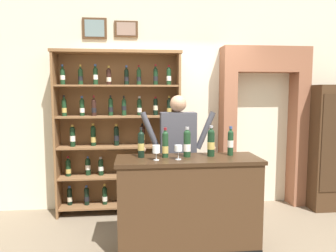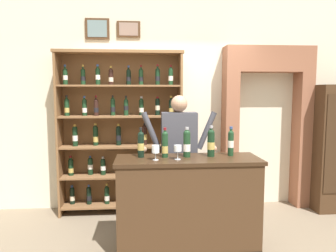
{
  "view_description": "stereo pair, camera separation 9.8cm",
  "coord_description": "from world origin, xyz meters",
  "px_view_note": "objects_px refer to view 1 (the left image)",
  "views": [
    {
      "loc": [
        -0.43,
        -3.3,
        1.73
      ],
      "look_at": [
        -0.06,
        0.17,
        1.36
      ],
      "focal_mm": 33.9,
      "sensor_mm": 36.0,
      "label": 1
    },
    {
      "loc": [
        -0.33,
        -3.31,
        1.73
      ],
      "look_at": [
        -0.06,
        0.17,
        1.36
      ],
      "focal_mm": 33.9,
      "sensor_mm": 36.0,
      "label": 2
    }
  ],
  "objects_px": {
    "wine_shelf": "(119,130)",
    "tasting_bottle_prosecco": "(187,143)",
    "tasting_bottle_rosso": "(230,142)",
    "wine_glass_spare": "(156,150)",
    "tasting_bottle_brunello": "(211,142)",
    "shopkeeper": "(178,146)",
    "tasting_counter": "(188,204)",
    "tasting_bottle_chianti": "(165,144)",
    "wine_glass_left": "(178,149)",
    "tasting_bottle_vin_santo": "(141,144)"
  },
  "relations": [
    {
      "from": "tasting_bottle_rosso",
      "to": "wine_glass_left",
      "type": "height_order",
      "value": "tasting_bottle_rosso"
    },
    {
      "from": "tasting_bottle_chianti",
      "to": "tasting_bottle_brunello",
      "type": "bearing_deg",
      "value": 1.25
    },
    {
      "from": "wine_glass_left",
      "to": "shopkeeper",
      "type": "bearing_deg",
      "value": 82.37
    },
    {
      "from": "tasting_bottle_vin_santo",
      "to": "tasting_bottle_prosecco",
      "type": "xyz_separation_m",
      "value": [
        0.5,
        -0.02,
        0.01
      ]
    },
    {
      "from": "wine_shelf",
      "to": "tasting_counter",
      "type": "height_order",
      "value": "wine_shelf"
    },
    {
      "from": "tasting_bottle_prosecco",
      "to": "tasting_bottle_brunello",
      "type": "distance_m",
      "value": 0.27
    },
    {
      "from": "shopkeeper",
      "to": "tasting_bottle_vin_santo",
      "type": "height_order",
      "value": "shopkeeper"
    },
    {
      "from": "wine_shelf",
      "to": "wine_glass_left",
      "type": "distance_m",
      "value": 1.46
    },
    {
      "from": "tasting_bottle_prosecco",
      "to": "tasting_bottle_brunello",
      "type": "xyz_separation_m",
      "value": [
        0.27,
        0.01,
        0.0
      ]
    },
    {
      "from": "tasting_bottle_brunello",
      "to": "wine_glass_left",
      "type": "relative_size",
      "value": 2.21
    },
    {
      "from": "tasting_bottle_chianti",
      "to": "tasting_bottle_prosecco",
      "type": "xyz_separation_m",
      "value": [
        0.24,
        -0.0,
        0.01
      ]
    },
    {
      "from": "tasting_counter",
      "to": "tasting_bottle_brunello",
      "type": "height_order",
      "value": "tasting_bottle_brunello"
    },
    {
      "from": "wine_shelf",
      "to": "tasting_counter",
      "type": "xyz_separation_m",
      "value": [
        0.79,
        -1.22,
        -0.68
      ]
    },
    {
      "from": "tasting_bottle_vin_santo",
      "to": "tasting_bottle_prosecco",
      "type": "height_order",
      "value": "tasting_bottle_prosecco"
    },
    {
      "from": "tasting_bottle_vin_santo",
      "to": "wine_glass_spare",
      "type": "xyz_separation_m",
      "value": [
        0.15,
        -0.16,
        -0.04
      ]
    },
    {
      "from": "tasting_bottle_chianti",
      "to": "wine_shelf",
      "type": "bearing_deg",
      "value": 115.34
    },
    {
      "from": "tasting_bottle_prosecco",
      "to": "tasting_bottle_brunello",
      "type": "height_order",
      "value": "tasting_bottle_brunello"
    },
    {
      "from": "wine_glass_spare",
      "to": "wine_glass_left",
      "type": "bearing_deg",
      "value": 2.42
    },
    {
      "from": "tasting_bottle_brunello",
      "to": "tasting_bottle_prosecco",
      "type": "bearing_deg",
      "value": -177.56
    },
    {
      "from": "tasting_bottle_rosso",
      "to": "wine_glass_left",
      "type": "distance_m",
      "value": 0.63
    },
    {
      "from": "tasting_counter",
      "to": "tasting_bottle_prosecco",
      "type": "height_order",
      "value": "tasting_bottle_prosecco"
    },
    {
      "from": "tasting_bottle_chianti",
      "to": "wine_glass_left",
      "type": "bearing_deg",
      "value": -45.59
    },
    {
      "from": "shopkeeper",
      "to": "tasting_bottle_vin_santo",
      "type": "relative_size",
      "value": 5.21
    },
    {
      "from": "tasting_bottle_rosso",
      "to": "tasting_bottle_vin_santo",
      "type": "bearing_deg",
      "value": -179.37
    },
    {
      "from": "wine_shelf",
      "to": "tasting_bottle_prosecco",
      "type": "distance_m",
      "value": 1.41
    },
    {
      "from": "tasting_counter",
      "to": "tasting_bottle_brunello",
      "type": "xyz_separation_m",
      "value": [
        0.26,
        0.06,
        0.67
      ]
    },
    {
      "from": "wine_shelf",
      "to": "shopkeeper",
      "type": "xyz_separation_m",
      "value": [
        0.76,
        -0.62,
        -0.14
      ]
    },
    {
      "from": "tasting_bottle_brunello",
      "to": "wine_shelf",
      "type": "bearing_deg",
      "value": 132.55
    },
    {
      "from": "shopkeeper",
      "to": "tasting_bottle_prosecco",
      "type": "bearing_deg",
      "value": -87.47
    },
    {
      "from": "tasting_bottle_brunello",
      "to": "wine_glass_left",
      "type": "height_order",
      "value": "tasting_bottle_brunello"
    },
    {
      "from": "tasting_bottle_rosso",
      "to": "wine_shelf",
      "type": "bearing_deg",
      "value": 138.7
    },
    {
      "from": "tasting_bottle_rosso",
      "to": "wine_glass_left",
      "type": "relative_size",
      "value": 2.12
    },
    {
      "from": "tasting_bottle_prosecco",
      "to": "wine_glass_left",
      "type": "relative_size",
      "value": 2.13
    },
    {
      "from": "shopkeeper",
      "to": "wine_glass_spare",
      "type": "relative_size",
      "value": 10.73
    },
    {
      "from": "shopkeeper",
      "to": "wine_glass_spare",
      "type": "xyz_separation_m",
      "value": [
        -0.32,
        -0.68,
        0.08
      ]
    },
    {
      "from": "tasting_counter",
      "to": "tasting_bottle_prosecco",
      "type": "relative_size",
      "value": 4.74
    },
    {
      "from": "tasting_bottle_brunello",
      "to": "wine_glass_left",
      "type": "xyz_separation_m",
      "value": [
        -0.38,
        -0.14,
        -0.05
      ]
    },
    {
      "from": "shopkeeper",
      "to": "wine_glass_spare",
      "type": "bearing_deg",
      "value": -115.38
    },
    {
      "from": "wine_glass_spare",
      "to": "wine_glass_left",
      "type": "distance_m",
      "value": 0.23
    },
    {
      "from": "tasting_bottle_rosso",
      "to": "wine_glass_spare",
      "type": "relative_size",
      "value": 2.07
    },
    {
      "from": "tasting_bottle_rosso",
      "to": "wine_glass_left",
      "type": "xyz_separation_m",
      "value": [
        -0.61,
        -0.16,
        -0.04
      ]
    },
    {
      "from": "tasting_bottle_vin_santo",
      "to": "tasting_counter",
      "type": "bearing_deg",
      "value": -8.74
    },
    {
      "from": "wine_shelf",
      "to": "tasting_bottle_prosecco",
      "type": "height_order",
      "value": "wine_shelf"
    },
    {
      "from": "wine_shelf",
      "to": "tasting_bottle_vin_santo",
      "type": "xyz_separation_m",
      "value": [
        0.29,
        -1.14,
        -0.02
      ]
    },
    {
      "from": "wine_shelf",
      "to": "wine_glass_spare",
      "type": "distance_m",
      "value": 1.37
    },
    {
      "from": "wine_shelf",
      "to": "tasting_bottle_chianti",
      "type": "height_order",
      "value": "wine_shelf"
    },
    {
      "from": "tasting_bottle_vin_santo",
      "to": "tasting_bottle_brunello",
      "type": "distance_m",
      "value": 0.77
    },
    {
      "from": "wine_glass_spare",
      "to": "tasting_bottle_vin_santo",
      "type": "bearing_deg",
      "value": 133.43
    },
    {
      "from": "wine_shelf",
      "to": "wine_glass_spare",
      "type": "bearing_deg",
      "value": -71.16
    },
    {
      "from": "tasting_bottle_vin_santo",
      "to": "wine_shelf",
      "type": "bearing_deg",
      "value": 104.34
    }
  ]
}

